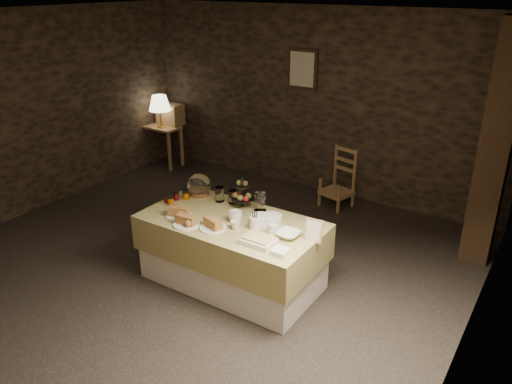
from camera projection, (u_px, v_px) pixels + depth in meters
The scene contains 28 objects.
ground_plane at pixel (205, 257), 5.65m from camera, with size 5.50×5.00×0.01m, color black.
room_shell at pixel (199, 124), 5.04m from camera, with size 5.52×5.02×2.60m.
buffet_table at pixel (232, 247), 5.04m from camera, with size 1.81×0.96×0.72m.
console_table at pixel (162, 134), 8.25m from camera, with size 0.63×0.36×0.67m.
table_lamp at pixel (160, 103), 7.98m from camera, with size 0.35×0.35×0.52m.
wine_rack at pixel (170, 114), 8.25m from camera, with size 0.42×0.26×0.34m, color #976D47.
chair at pixel (339, 180), 6.83m from camera, with size 0.46×0.45×0.64m.
timber_column at pixel (496, 148), 5.15m from camera, with size 0.30×0.30×2.60m, color black.
framed_picture at pixel (303, 69), 6.93m from camera, with size 0.45×0.04×0.55m.
plate_stack_a at pixel (261, 220), 4.81m from camera, with size 0.19×0.19×0.10m, color white.
plate_stack_b at pixel (272, 219), 4.85m from camera, with size 0.20×0.20×0.09m, color white.
cutlery_holder at pixel (255, 223), 4.73m from camera, with size 0.10×0.10×0.12m, color white.
cup_a at pixel (235, 216), 4.88m from camera, with size 0.13×0.13×0.11m, color white.
cup_b at pixel (235, 225), 4.73m from camera, with size 0.09×0.09×0.09m, color white.
mug_c at pixel (237, 215), 4.91m from camera, with size 0.09×0.09×0.10m, color white.
mug_d at pixel (272, 229), 4.66m from camera, with size 0.08×0.08×0.09m, color white.
bowl at pixel (288, 234), 4.59m from camera, with size 0.22×0.22×0.05m, color white.
cake_dome at pixel (199, 186), 5.44m from camera, with size 0.26×0.26×0.26m.
fruit_stand at pixel (242, 195), 5.16m from camera, with size 0.23×0.23×0.32m.
bread_platter_left at pixel (179, 213), 4.98m from camera, with size 0.26×0.26×0.11m.
bread_platter_center at pixel (186, 221), 4.81m from camera, with size 0.26×0.26×0.11m.
bread_platter_right at pixel (213, 225), 4.74m from camera, with size 0.26×0.26×0.11m.
jam_jars at pixel (177, 196), 5.36m from camera, with size 0.20×0.32×0.07m.
tart_dish at pixel (258, 240), 4.47m from camera, with size 0.30×0.22×0.07m.
square_dish at pixel (280, 252), 4.31m from camera, with size 0.14×0.14×0.04m, color white.
menu_frame at pixel (314, 231), 4.52m from camera, with size 0.17×0.02×0.22m, color #976D47.
storage_jar_a at pixel (220, 194), 5.31m from camera, with size 0.10×0.10×0.16m, color white.
storage_jar_b at pixel (233, 197), 5.27m from camera, with size 0.09×0.09×0.14m, color white.
Camera 1 is at (3.16, -3.79, 2.91)m, focal length 35.00 mm.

